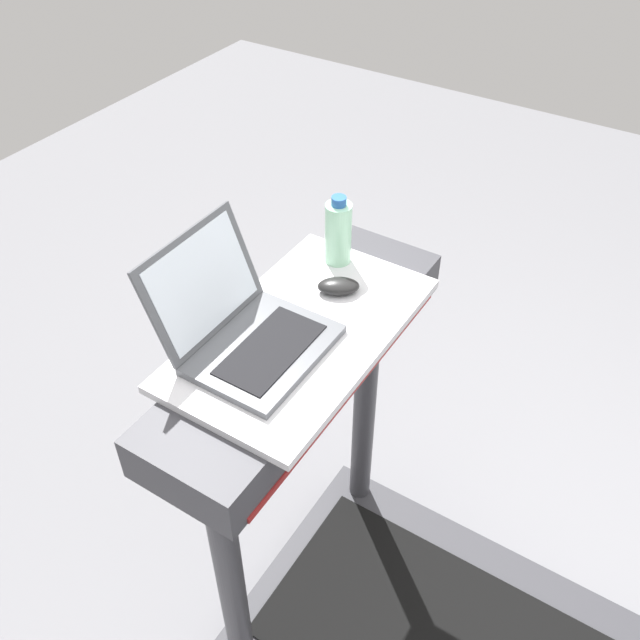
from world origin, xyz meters
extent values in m
cylinder|color=#38383D|center=(-0.34, 0.70, 0.60)|extent=(0.07, 0.07, 0.89)
cylinder|color=#38383D|center=(0.34, 0.70, 0.60)|extent=(0.07, 0.07, 0.89)
cube|color=#38383D|center=(0.00, 0.70, 1.10)|extent=(0.90, 0.28, 0.11)
cube|color=#0C3F19|center=(0.00, 0.56, 1.10)|extent=(0.24, 0.01, 0.06)
cube|color=maroon|center=(0.00, 0.56, 1.05)|extent=(0.81, 0.00, 0.02)
cube|color=silver|center=(0.00, 0.70, 1.16)|extent=(0.66, 0.37, 0.02)
cube|color=#515459|center=(-0.11, 0.73, 1.18)|extent=(0.31, 0.23, 0.02)
cube|color=black|center=(-0.11, 0.71, 1.19)|extent=(0.25, 0.13, 0.00)
cube|color=#515459|center=(-0.11, 0.88, 1.30)|extent=(0.31, 0.09, 0.22)
cube|color=white|center=(-0.11, 0.88, 1.30)|extent=(0.27, 0.07, 0.19)
ellipsoid|color=black|center=(0.16, 0.70, 1.19)|extent=(0.11, 0.12, 0.03)
cylinder|color=#9EDBB2|center=(0.27, 0.77, 1.26)|extent=(0.07, 0.07, 0.16)
cylinder|color=#2659A5|center=(0.27, 0.77, 1.35)|extent=(0.04, 0.04, 0.02)
camera|label=1|loc=(-0.96, 0.04, 2.23)|focal=39.21mm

